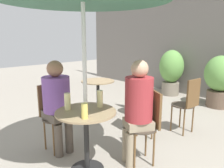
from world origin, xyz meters
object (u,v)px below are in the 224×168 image
Objects in this scene: beer_glass_2 at (85,111)px; potted_plant_0 at (171,70)px; cafe_table_far at (98,91)px; bistro_chair_0 at (148,120)px; bistro_chair_2 at (188,101)px; bistro_chair_3 at (138,87)px; cafe_table_near at (86,127)px; bistro_chair_1 at (53,110)px; bistro_chair_4 at (142,101)px; seated_person_0 at (138,104)px; seated_person_1 at (57,99)px; beer_glass_0 at (100,99)px; potted_plant_1 at (220,79)px; beer_glass_1 at (67,101)px.

beer_glass_2 is 0.13× the size of potted_plant_0.
cafe_table_far is 0.80× the size of bistro_chair_0.
bistro_chair_2 and bistro_chair_3 have the same top height.
cafe_table_near is 0.80× the size of bistro_chair_1.
bistro_chair_1 and bistro_chair_4 have the same top height.
seated_person_1 is at bearing -119.95° from seated_person_0.
beer_glass_0 reaches higher than bistro_chair_3.
bistro_chair_1 is 3.67m from potted_plant_1.
seated_person_0 is at bearing 61.03° from cafe_table_near.
potted_plant_0 reaches higher than bistro_chair_0.
potted_plant_0 is 1.31m from potted_plant_1.
seated_person_1 reaches higher than bistro_chair_4.
cafe_table_far is at bearing 21.07° from bistro_chair_1.
bistro_chair_1 is at bearing 90.00° from seated_person_1.
potted_plant_1 is (-0.29, 2.90, 0.10)m from bistro_chair_0.
bistro_chair_1 is at bearing -107.23° from bistro_chair_3.
bistro_chair_2 is 1.93m from beer_glass_2.
bistro_chair_0 is (1.61, -0.54, 0.03)m from cafe_table_far.
beer_glass_1 is 0.17× the size of potted_plant_1.
bistro_chair_1 is (-1.12, -0.67, 0.00)m from bistro_chair_0.
bistro_chair_3 is 4.59× the size of beer_glass_0.
bistro_chair_1 is at bearing -82.72° from potted_plant_0.
potted_plant_0 is (-0.47, 3.72, 0.12)m from bistro_chair_1.
bistro_chair_1 is 3.75m from potted_plant_0.
cafe_table_far is at bearing -90.40° from potted_plant_0.
bistro_chair_1 is (-0.75, -0.01, 0.01)m from cafe_table_near.
seated_person_0 is at bearing -70.69° from bistro_chair_3.
cafe_table_far is 2.71m from potted_plant_1.
bistro_chair_1 is at bearing 169.77° from beer_glass_1.
beer_glass_0 is at bearing -38.49° from cafe_table_far.
seated_person_0 is (1.05, 0.55, 0.22)m from bistro_chair_1.
bistro_chair_1 is 0.79× the size of potted_plant_1.
cafe_table_far is at bearing -64.03° from bistro_chair_2.
cafe_table_near is 2.12m from bistro_chair_3.
bistro_chair_0 is 1.31m from bistro_chair_1.
beer_glass_1 is at bearing -97.40° from seated_person_0.
beer_glass_2 is at bearing -43.34° from cafe_table_far.
beer_glass_0 is (-0.30, -1.55, 0.28)m from bistro_chair_2.
beer_glass_0 is at bearing -101.42° from bistro_chair_0.
cafe_table_far is 1.64m from bistro_chair_2.
bistro_chair_2 is 0.73m from bistro_chair_4.
cafe_table_far is 0.80× the size of bistro_chair_1.
bistro_chair_3 is 4.74× the size of beer_glass_1.
seated_person_1 is (-0.90, -1.78, 0.19)m from bistro_chair_2.
potted_plant_0 reaches higher than bistro_chair_2.
beer_glass_0 is (0.74, 0.23, 0.28)m from bistro_chair_1.
seated_person_1 is 0.65m from beer_glass_0.
seated_person_0 is 0.69m from beer_glass_2.
seated_person_0 is 0.81m from beer_glass_1.
seated_person_1 is (-0.61, -0.01, 0.20)m from cafe_table_near.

